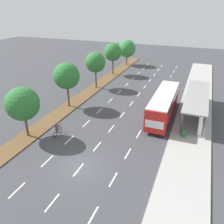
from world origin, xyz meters
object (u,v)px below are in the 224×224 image
at_px(bus_shelter, 198,103).
at_px(bus, 164,103).
at_px(median_tree_fifth, 127,49).
at_px(trash_bin, 184,133).
at_px(cyclist, 57,129).
at_px(median_tree_second, 67,76).
at_px(median_tree_third, 95,62).
at_px(median_tree_nearest, 22,104).
at_px(median_tree_fourth, 113,52).

relative_size(bus_shelter, bus, 1.13).
distance_m(median_tree_fifth, trash_bin, 34.09).
distance_m(bus, cyclist, 14.12).
xyz_separation_m(median_tree_second, trash_bin, (16.74, -2.54, -4.16)).
bearing_deg(median_tree_second, median_tree_third, 88.67).
distance_m(median_tree_nearest, median_tree_fourth, 26.99).
bearing_deg(median_tree_fourth, bus, -49.84).
distance_m(median_tree_second, trash_bin, 17.43).
bearing_deg(median_tree_third, median_tree_fourth, 91.89).
bearing_deg(median_tree_nearest, median_tree_fifth, 89.91).
relative_size(cyclist, median_tree_third, 0.29).
bearing_deg(median_tree_nearest, bus_shelter, 36.06).
xyz_separation_m(cyclist, trash_bin, (13.72, 4.96, -0.22)).
distance_m(bus, median_tree_fifth, 28.61).
height_order(bus_shelter, median_tree_fourth, median_tree_fourth).
relative_size(bus, median_tree_fourth, 1.75).
bearing_deg(median_tree_third, bus, -28.23).
distance_m(cyclist, median_tree_third, 17.18).
height_order(cyclist, median_tree_third, median_tree_third).
relative_size(cyclist, median_tree_fifth, 0.31).
bearing_deg(median_tree_fifth, bus_shelter, -52.24).
distance_m(bus_shelter, trash_bin, 6.76).
xyz_separation_m(bus_shelter, median_tree_third, (-17.61, 4.99, 2.81)).
relative_size(median_tree_nearest, median_tree_second, 0.91).
bearing_deg(median_tree_fifth, median_tree_nearest, -90.09).
distance_m(median_tree_nearest, median_tree_fifth, 35.97).
bearing_deg(trash_bin, median_tree_fourth, 129.35).
distance_m(median_tree_fourth, trash_bin, 26.87).
height_order(bus, median_tree_fifth, median_tree_fifth).
height_order(median_tree_second, trash_bin, median_tree_second).
distance_m(cyclist, median_tree_fifth, 34.75).
bearing_deg(bus_shelter, median_tree_fifth, 127.76).
bearing_deg(cyclist, median_tree_third, 99.66).
bearing_deg(bus_shelter, bus, -153.11).
relative_size(bus_shelter, median_tree_fifth, 2.16).
bearing_deg(median_tree_fifth, trash_bin, -60.48).
bearing_deg(median_tree_fourth, median_tree_third, -88.11).
height_order(median_tree_nearest, median_tree_fifth, median_tree_fifth).
bearing_deg(median_tree_nearest, median_tree_second, 89.79).
xyz_separation_m(median_tree_nearest, median_tree_third, (0.24, 17.99, 0.54)).
bearing_deg(trash_bin, median_tree_fifth, 119.52).
distance_m(cyclist, median_tree_second, 8.99).
bearing_deg(trash_bin, bus, 126.18).
xyz_separation_m(median_tree_fourth, median_tree_fifth, (0.11, 8.99, -0.77)).
distance_m(bus_shelter, cyclist, 18.78).
bearing_deg(median_tree_third, cyclist, -80.34).
relative_size(median_tree_second, trash_bin, 7.64).
bearing_deg(median_tree_fifth, median_tree_second, -90.05).
bearing_deg(bus, median_tree_fifth, 118.26).
bearing_deg(median_tree_nearest, bus, 38.59).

